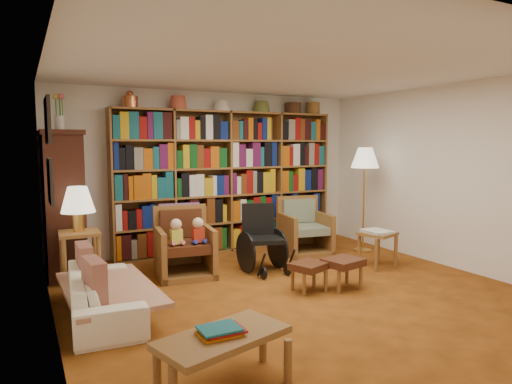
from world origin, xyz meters
TOP-DOWN VIEW (x-y plane):
  - floor at (0.00, 0.00)m, footprint 5.00×5.00m
  - ceiling at (0.00, 0.00)m, footprint 5.00×5.00m
  - wall_back at (0.00, 2.50)m, footprint 5.00×0.00m
  - wall_front at (0.00, -2.50)m, footprint 5.00×0.00m
  - wall_left at (-2.50, 0.00)m, footprint 0.00×5.00m
  - wall_right at (2.50, 0.00)m, footprint 0.00×5.00m
  - bookshelf at (0.20, 2.33)m, footprint 3.60×0.30m
  - curio_cabinet at (-2.25, 2.00)m, footprint 0.50×0.95m
  - framed_pictures at (-2.48, 0.30)m, footprint 0.03×0.52m
  - sofa at (-2.05, 0.27)m, footprint 1.61×0.73m
  - sofa_throw at (-2.00, 0.27)m, footprint 0.87×1.55m
  - cushion_left at (-2.18, 0.62)m, footprint 0.13×0.42m
  - cushion_right at (-2.18, -0.08)m, footprint 0.17×0.43m
  - side_table_lamp at (-2.15, 1.29)m, footprint 0.46×0.46m
  - table_lamp at (-2.15, 1.29)m, footprint 0.38×0.38m
  - armchair_leather at (-0.90, 1.33)m, footprint 0.80×0.83m
  - armchair_sage at (1.15, 1.64)m, footprint 0.81×0.83m
  - wheelchair at (0.10, 1.00)m, footprint 0.55×0.72m
  - floor_lamp at (2.04, 1.25)m, footprint 0.43×0.43m
  - side_table_papers at (1.59, 0.43)m, footprint 0.53×0.53m
  - footstool_a at (0.17, -0.01)m, footprint 0.49×0.46m
  - footstool_b at (0.58, -0.12)m, footprint 0.49×0.44m
  - coffee_table at (-1.52, -1.45)m, footprint 1.02×0.70m

SIDE VIEW (x-z plane):
  - floor at x=0.00m, z-range 0.00..0.00m
  - sofa at x=-2.05m, z-range 0.00..0.46m
  - footstool_a at x=0.17m, z-range 0.11..0.44m
  - footstool_b at x=0.58m, z-range 0.11..0.47m
  - sofa_throw at x=-2.00m, z-range 0.28..0.32m
  - coffee_table at x=-1.52m, z-range 0.11..0.53m
  - armchair_sage at x=1.15m, z-range -0.10..0.76m
  - armchair_leather at x=-0.90m, z-range -0.08..0.82m
  - side_table_papers at x=1.59m, z-range 0.14..0.66m
  - wheelchair at x=0.10m, z-range -0.04..0.86m
  - cushion_left at x=-2.18m, z-range 0.24..0.66m
  - cushion_right at x=-2.18m, z-range 0.24..0.66m
  - side_table_lamp at x=-2.15m, z-range 0.17..0.85m
  - curio_cabinet at x=-2.25m, z-range -0.25..2.15m
  - table_lamp at x=-2.15m, z-range 0.77..1.30m
  - bookshelf at x=0.20m, z-range -0.04..2.38m
  - wall_back at x=0.00m, z-range -1.25..3.75m
  - wall_front at x=0.00m, z-range -1.25..3.75m
  - wall_left at x=-2.50m, z-range -1.25..3.75m
  - wall_right at x=2.50m, z-range -1.25..3.75m
  - floor_lamp at x=2.04m, z-range 0.59..2.23m
  - framed_pictures at x=-2.48m, z-range 1.14..2.11m
  - ceiling at x=0.00m, z-range 2.50..2.50m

